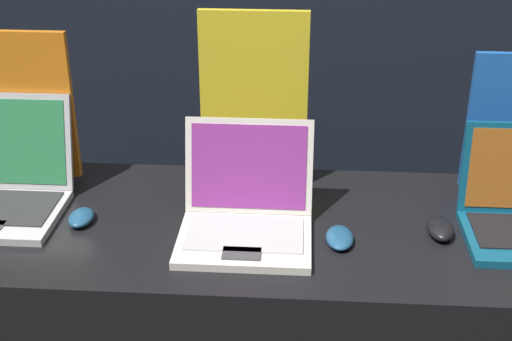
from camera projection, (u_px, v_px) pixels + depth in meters
laptop_front at (4, 185)px, 1.90m from camera, size 0.32×0.33×0.28m
mouse_front at (81, 217)px, 1.84m from camera, size 0.06×0.10×0.03m
promo_stand_front at (17, 113)px, 1.97m from camera, size 0.32×0.07×0.44m
laptop_middle at (246, 211)px, 1.78m from camera, size 0.33×0.32×0.26m
mouse_middle at (340, 238)px, 1.75m from camera, size 0.07×0.11×0.03m
promo_stand_middle at (254, 105)px, 1.94m from camera, size 0.29×0.07×0.50m
mouse_back at (440, 228)px, 1.78m from camera, size 0.06×0.12×0.04m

